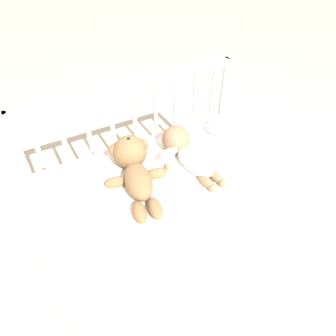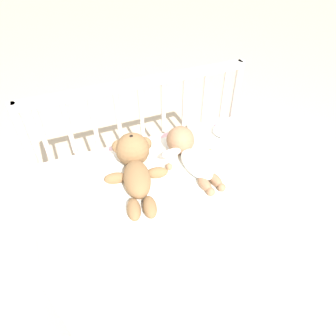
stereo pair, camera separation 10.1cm
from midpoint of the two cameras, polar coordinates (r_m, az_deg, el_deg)
The scene contains 7 objects.
ground_plane at distance 1.65m, azimuth -1.83°, elevation -13.12°, with size 12.00×12.00×0.00m, color #C6B293.
crib_mattress at distance 1.47m, azimuth -2.02°, elevation -8.21°, with size 1.10×0.62×0.45m.
crib_rail at distance 1.49m, azimuth -8.27°, elevation 8.37°, with size 1.10×0.04×0.76m.
blanket at distance 1.29m, azimuth -2.85°, elevation -2.26°, with size 0.78×0.54×0.01m.
teddy_bear at distance 1.28m, azimuth -8.74°, elevation 0.27°, with size 0.28×0.43×0.15m.
baby at distance 1.36m, azimuth 1.38°, elevation 3.07°, with size 0.26×0.39×0.13m.
small_pillow at distance 1.58m, azimuth 8.73°, elevation 8.08°, with size 0.20×0.14×0.06m.
Camera 1 is at (-0.44, -0.81, 1.37)m, focal length 32.00 mm.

